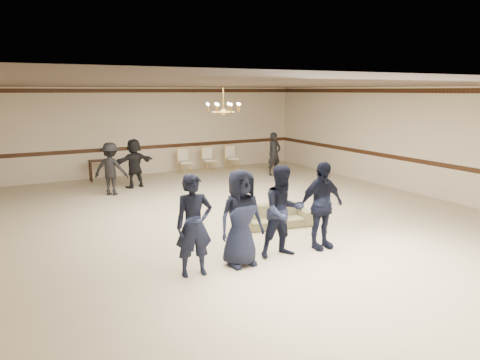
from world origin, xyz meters
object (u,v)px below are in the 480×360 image
object	(u,v)px
banquet_chair_mid	(209,160)
banquet_chair_right	(232,158)
boy_d	(321,205)
adult_left	(111,169)
settee	(274,216)
adult_right	(274,154)
boy_a	(194,225)
banquet_chair_left	(185,162)
boy_b	(241,218)
boy_c	(283,211)
chandelier	(223,99)
console_table	(102,170)
adult_mid	(134,163)

from	to	relation	value
banquet_chair_mid	banquet_chair_right	world-z (taller)	same
boy_d	adult_left	xyz separation A→B (m)	(-2.59, 6.63, -0.08)
settee	adult_right	distance (m)	6.34
boy_a	adult_right	bearing A→B (deg)	55.61
boy_a	banquet_chair_mid	world-z (taller)	boy_a
adult_right	banquet_chair_left	distance (m)	3.36
settee	banquet_chair_left	world-z (taller)	banquet_chair_left
boy_d	boy_b	bearing A→B (deg)	179.83
boy_c	adult_left	bearing A→B (deg)	110.46
chandelier	banquet_chair_left	bearing A→B (deg)	79.22
console_table	adult_left	bearing A→B (deg)	-92.37
banquet_chair_left	console_table	bearing A→B (deg)	178.30
banquet_chair_right	boy_a	bearing A→B (deg)	-115.84
boy_c	adult_right	xyz separation A→B (m)	(4.31, 6.93, -0.08)
boy_c	banquet_chair_right	xyz separation A→B (m)	(3.51, 8.74, -0.41)
banquet_chair_right	console_table	xyz separation A→B (m)	(-5.00, 0.20, -0.09)
banquet_chair_mid	adult_mid	bearing A→B (deg)	-153.50
banquet_chair_right	chandelier	bearing A→B (deg)	-114.29
boy_c	banquet_chair_mid	bearing A→B (deg)	80.16
boy_a	boy_b	distance (m)	0.90
boy_b	adult_mid	size ratio (longest dim) A/B	1.10
boy_a	console_table	xyz separation A→B (m)	(0.31, 8.94, -0.50)
chandelier	boy_a	xyz separation A→B (m)	(-2.31, -3.49, -2.00)
adult_right	adult_left	bearing A→B (deg)	174.14
boy_a	banquet_chair_left	xyz separation A→B (m)	(3.31, 8.74, -0.41)
boy_a	boy_b	world-z (taller)	same
boy_a	adult_mid	xyz separation A→B (m)	(1.01, 7.33, -0.08)
chandelier	adult_left	distance (m)	4.36
boy_a	console_table	distance (m)	8.96
adult_left	adult_right	world-z (taller)	same
banquet_chair_left	boy_b	bearing A→B (deg)	-103.30
boy_d	banquet_chair_left	bearing A→B (deg)	85.84
boy_a	adult_left	bearing A→B (deg)	96.06
settee	banquet_chair_left	xyz separation A→B (m)	(0.65, 7.10, 0.21)
boy_d	banquet_chair_mid	size ratio (longest dim) A/B	1.88
settee	adult_left	size ratio (longest dim) A/B	1.08
boy_d	adult_mid	distance (m)	7.52
adult_mid	banquet_chair_mid	distance (m)	3.60
chandelier	boy_d	bearing A→B (deg)	-83.61
boy_a	banquet_chair_mid	size ratio (longest dim) A/B	1.88
boy_c	banquet_chair_mid	xyz separation A→B (m)	(2.51, 8.74, -0.41)
boy_c	settee	bearing A→B (deg)	68.49
boy_d	banquet_chair_right	size ratio (longest dim) A/B	1.88
chandelier	boy_d	xyz separation A→B (m)	(0.39, -3.49, -2.00)
boy_c	adult_mid	distance (m)	7.37
adult_left	adult_mid	bearing A→B (deg)	-108.76
adult_left	banquet_chair_right	size ratio (longest dim) A/B	1.71
settee	banquet_chair_mid	bearing A→B (deg)	86.70
adult_left	boy_c	bearing A→B (deg)	137.65
chandelier	console_table	distance (m)	6.33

